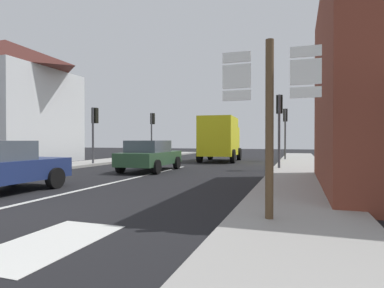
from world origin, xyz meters
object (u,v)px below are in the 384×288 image
(route_sign_post, at_px, (270,115))
(traffic_light_far_right, at_px, (285,122))
(sedan_far, at_px, (150,155))
(traffic_light_far_left, at_px, (152,125))
(delivery_truck, at_px, (220,138))
(traffic_light_near_right, at_px, (279,115))
(traffic_light_near_left, at_px, (94,123))

(route_sign_post, xyz_separation_m, traffic_light_far_right, (-0.42, 17.99, 0.85))
(sedan_far, height_order, traffic_light_far_left, traffic_light_far_left)
(traffic_light_far_left, bearing_deg, delivery_truck, -17.62)
(sedan_far, distance_m, delivery_truck, 8.00)
(traffic_light_far_right, bearing_deg, route_sign_post, -88.67)
(delivery_truck, xyz_separation_m, route_sign_post, (4.72, -16.05, 0.26))
(traffic_light_near_right, bearing_deg, sedan_far, -158.83)
(delivery_truck, relative_size, traffic_light_far_left, 1.38)
(traffic_light_near_left, bearing_deg, sedan_far, -23.42)
(delivery_truck, relative_size, route_sign_post, 1.60)
(delivery_truck, bearing_deg, traffic_light_far_left, 162.38)
(traffic_light_near_right, bearing_deg, traffic_light_near_left, -178.32)
(traffic_light_far_left, xyz_separation_m, traffic_light_near_right, (10.44, -7.46, -0.00))
(route_sign_post, relative_size, traffic_light_near_right, 0.87)
(traffic_light_far_right, bearing_deg, traffic_light_near_right, -90.00)
(delivery_truck, bearing_deg, traffic_light_near_right, -52.03)
(traffic_light_near_right, bearing_deg, delivery_truck, 127.97)
(route_sign_post, bearing_deg, traffic_light_near_right, 92.28)
(traffic_light_far_right, height_order, traffic_light_near_right, traffic_light_far_right)
(traffic_light_far_left, xyz_separation_m, traffic_light_far_right, (10.44, -0.02, 0.02))
(traffic_light_far_right, xyz_separation_m, traffic_light_near_right, (0.00, -7.44, -0.02))
(traffic_light_far_left, distance_m, traffic_light_far_right, 10.44)
(traffic_light_far_left, relative_size, traffic_light_near_left, 1.09)
(delivery_truck, height_order, traffic_light_near_right, traffic_light_near_right)
(traffic_light_far_right, relative_size, traffic_light_near_left, 1.10)
(sedan_far, relative_size, traffic_light_far_left, 1.15)
(delivery_truck, xyz_separation_m, traffic_light_far_left, (-6.14, 1.95, 1.09))
(traffic_light_near_left, bearing_deg, delivery_truck, 43.43)
(sedan_far, distance_m, traffic_light_far_left, 10.93)
(sedan_far, bearing_deg, traffic_light_far_right, 58.80)
(traffic_light_far_left, height_order, traffic_light_near_left, traffic_light_far_left)
(traffic_light_near_left, xyz_separation_m, traffic_light_near_right, (10.44, 0.31, 0.23))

